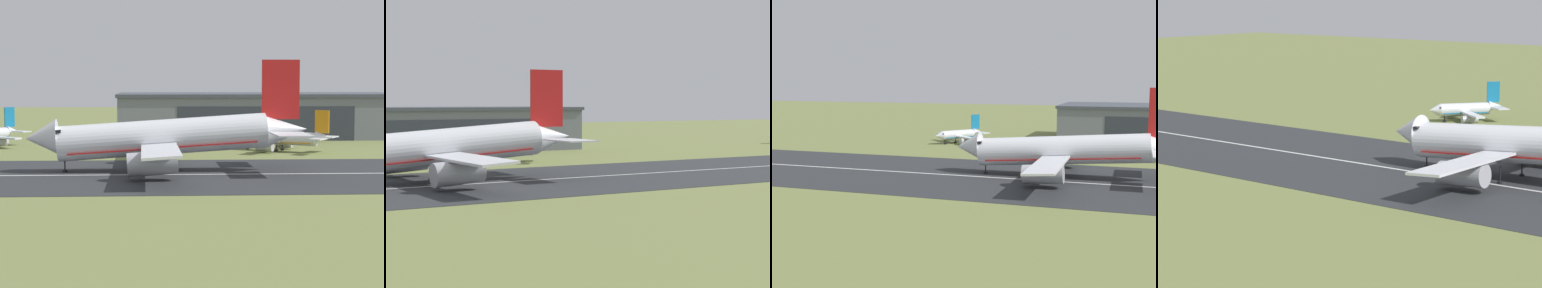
{
  "view_description": "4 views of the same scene",
  "coord_description": "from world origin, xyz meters",
  "views": [
    {
      "loc": [
        -7.58,
        -0.89,
        16.01
      ],
      "look_at": [
        -2.42,
        98.26,
        7.45
      ],
      "focal_mm": 70.0,
      "sensor_mm": 36.0,
      "label": 1
    },
    {
      "loc": [
        -50.6,
        9.24,
        13.65
      ],
      "look_at": [
        -0.26,
        93.13,
        8.13
      ],
      "focal_mm": 70.0,
      "sensor_mm": 36.0,
      "label": 2
    },
    {
      "loc": [
        10.35,
        14.5,
        21.44
      ],
      "look_at": [
        -18.05,
        98.98,
        10.38
      ],
      "focal_mm": 50.0,
      "sensor_mm": 36.0,
      "label": 3
    },
    {
      "loc": [
        66.04,
        -0.82,
        31.7
      ],
      "look_at": [
        -16.32,
        99.5,
        8.92
      ],
      "focal_mm": 85.0,
      "sensor_mm": 36.0,
      "label": 4
    }
  ],
  "objects": [
    {
      "name": "airplane_landing",
      "position": [
        -5.54,
        129.01,
        5.81
      ],
      "size": [
        49.56,
        50.91,
        19.49
      ],
      "color": "silver",
      "rests_on": "ground_plane"
    },
    {
      "name": "runway_strip",
      "position": [
        0.0,
        124.12,
        0.03
      ],
      "size": [
        509.12,
        45.82,
        0.06
      ],
      "primitive_type": "cube",
      "color": "#2B2D30",
      "rests_on": "ground_plane"
    },
    {
      "name": "airplane_parked_east",
      "position": [
        -47.15,
        179.88,
        2.81
      ],
      "size": [
        19.73,
        18.45,
        9.24
      ],
      "color": "silver",
      "rests_on": "ground_plane"
    },
    {
      "name": "runway_centreline",
      "position": [
        0.0,
        124.12,
        0.07
      ],
      "size": [
        458.21,
        0.7,
        0.01
      ],
      "primitive_type": "cube",
      "color": "silver",
      "rests_on": "runway_strip"
    }
  ]
}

